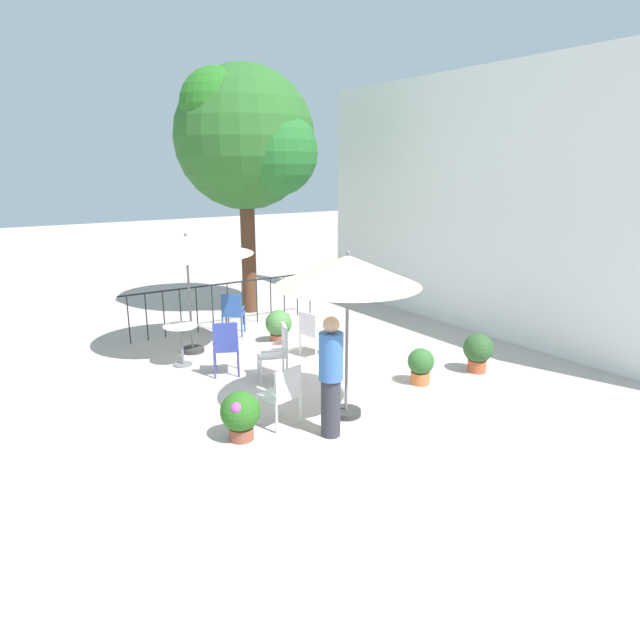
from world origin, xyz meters
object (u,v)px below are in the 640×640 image
object	(u,v)px
patio_chair_0	(226,344)
patio_chair_1	(277,349)
potted_plant_0	(279,325)
potted_plant_2	(421,365)
potted_plant_3	(478,351)
potted_plant_1	(240,414)
patio_chair_3	(233,311)
patio_chair_4	(282,392)
shade_tree	(247,138)
cafe_table_0	(181,338)
patio_chair_2	(313,330)
standing_person	(331,376)
patio_umbrella_0	(348,272)
patio_umbrella_1	(186,246)

from	to	relation	value
patio_chair_0	patio_chair_1	size ratio (longest dim) A/B	1.03
potted_plant_0	patio_chair_1	bearing A→B (deg)	-30.39
potted_plant_0	potted_plant_2	xyz separation A→B (m)	(3.25, 0.83, -0.04)
potted_plant_0	potted_plant_3	world-z (taller)	potted_plant_3
patio_chair_0	potted_plant_1	bearing A→B (deg)	-20.40
patio_chair_1	patio_chair_3	bearing A→B (deg)	170.34
patio_chair_4	potted_plant_3	world-z (taller)	patio_chair_4
patio_chair_0	patio_chair_3	size ratio (longest dim) A/B	1.05
shade_tree	potted_plant_3	size ratio (longest dim) A/B	8.31
shade_tree	cafe_table_0	size ratio (longest dim) A/B	7.63
patio_chair_2	patio_chair_4	distance (m)	2.97
patio_chair_3	potted_plant_0	bearing A→B (deg)	29.51
patio_chair_4	patio_chair_3	bearing A→B (deg)	163.33
cafe_table_0	standing_person	size ratio (longest dim) A/B	0.46
patio_chair_1	patio_chair_2	distance (m)	1.31
cafe_table_0	standing_person	world-z (taller)	standing_person
patio_chair_0	patio_chair_4	world-z (taller)	patio_chair_0
potted_plant_3	standing_person	bearing A→B (deg)	-81.29
shade_tree	potted_plant_3	distance (m)	7.18
potted_plant_0	standing_person	size ratio (longest dim) A/B	0.41
patio_chair_1	patio_chair_4	world-z (taller)	patio_chair_1
shade_tree	patio_umbrella_0	size ratio (longest dim) A/B	2.39
shade_tree	patio_umbrella_0	bearing A→B (deg)	-15.17
patio_chair_0	patio_chair_2	xyz separation A→B (m)	(-0.01, 1.79, -0.04)
patio_chair_1	patio_chair_4	xyz separation A→B (m)	(1.59, -0.83, -0.03)
patio_umbrella_1	potted_plant_2	world-z (taller)	patio_umbrella_1
shade_tree	potted_plant_1	size ratio (longest dim) A/B	8.67
cafe_table_0	patio_chair_3	world-z (taller)	patio_chair_3
patio_chair_3	patio_chair_4	bearing A→B (deg)	-16.67
patio_chair_4	standing_person	distance (m)	0.80
potted_plant_0	potted_plant_2	distance (m)	3.35
patio_chair_2	patio_umbrella_0	bearing A→B (deg)	-23.07
potted_plant_2	patio_chair_0	bearing A→B (deg)	-130.66
patio_chair_3	potted_plant_3	bearing A→B (deg)	30.79
patio_umbrella_0	shade_tree	bearing A→B (deg)	164.83
potted_plant_2	potted_plant_3	xyz separation A→B (m)	(0.14, 1.22, 0.06)
patio_chair_0	patio_chair_1	bearing A→B (deg)	46.16
patio_chair_0	patio_chair_3	xyz separation A→B (m)	(-2.08, 1.11, -0.02)
patio_umbrella_0	potted_plant_2	world-z (taller)	patio_umbrella_0
cafe_table_0	patio_chair_2	bearing A→B (deg)	68.15
patio_chair_2	potted_plant_1	xyz separation A→B (m)	(2.28, -2.63, -0.15)
patio_chair_1	potted_plant_2	size ratio (longest dim) A/B	1.55
standing_person	patio_chair_1	bearing A→B (deg)	168.58
patio_chair_3	potted_plant_2	bearing A→B (deg)	18.13
cafe_table_0	patio_chair_0	distance (m)	1.02
potted_plant_1	potted_plant_0	bearing A→B (deg)	143.32
cafe_table_0	standing_person	bearing A→B (deg)	10.03
cafe_table_0	patio_chair_3	distance (m)	1.96
cafe_table_0	potted_plant_0	xyz separation A→B (m)	(-0.19, 2.12, -0.14)
patio_umbrella_0	potted_plant_2	distance (m)	2.51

